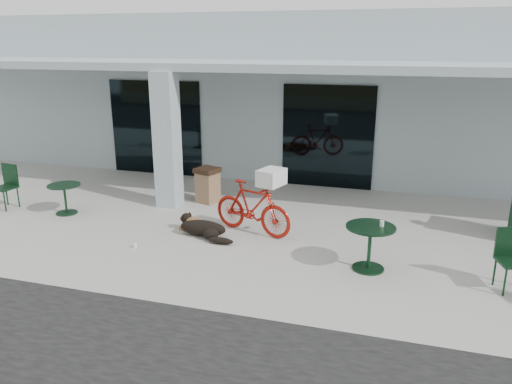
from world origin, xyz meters
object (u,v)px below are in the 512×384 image
(bicycle, at_px, (252,208))
(trash_receptacle, at_px, (208,185))
(cafe_table_near, at_px, (65,199))
(cafe_chair_near, at_px, (4,187))
(dog, at_px, (203,227))
(cafe_table_far, at_px, (369,248))

(bicycle, xyz_separation_m, trash_receptacle, (-1.63, 1.65, -0.11))
(cafe_table_near, relative_size, cafe_chair_near, 0.71)
(cafe_chair_near, relative_size, trash_receptacle, 1.20)
(dog, distance_m, cafe_table_far, 3.37)
(cafe_chair_near, relative_size, cafe_table_far, 1.22)
(trash_receptacle, bearing_deg, dog, -70.70)
(cafe_chair_near, height_order, cafe_table_far, cafe_chair_near)
(cafe_table_far, height_order, trash_receptacle, trash_receptacle)
(dog, relative_size, cafe_chair_near, 1.09)
(dog, xyz_separation_m, cafe_table_far, (3.31, -0.61, 0.21))
(cafe_table_near, bearing_deg, cafe_table_far, -8.32)
(dog, height_order, cafe_chair_near, cafe_chair_near)
(cafe_table_far, bearing_deg, cafe_chair_near, 173.80)
(cafe_table_far, relative_size, trash_receptacle, 0.98)
(dog, height_order, cafe_table_near, cafe_table_near)
(dog, distance_m, cafe_chair_near, 5.10)
(dog, relative_size, cafe_table_near, 1.54)
(cafe_table_near, height_order, cafe_table_far, cafe_table_far)
(cafe_table_near, distance_m, trash_receptacle, 3.26)
(bicycle, bearing_deg, cafe_chair_near, 109.08)
(cafe_table_near, bearing_deg, bicycle, 0.89)
(dog, bearing_deg, bicycle, 51.48)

